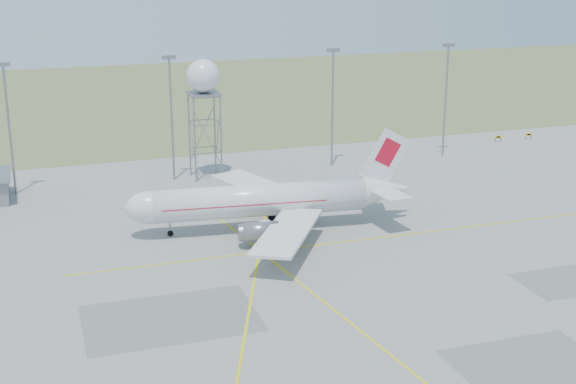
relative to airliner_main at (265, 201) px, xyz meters
name	(u,v)px	position (x,y,z in m)	size (l,w,h in m)	color
ground	(407,356)	(2.70, -38.05, -4.10)	(400.00, 400.00, 0.00)	gray
grass_strip	(159,98)	(2.70, 101.95, -4.08)	(400.00, 120.00, 0.03)	#516034
mast_a	(8,118)	(-32.30, 27.95, 7.97)	(2.20, 0.50, 20.50)	gray
mast_b	(171,108)	(-7.30, 27.95, 7.97)	(2.20, 0.50, 20.50)	gray
mast_c	(333,98)	(20.70, 27.95, 7.97)	(2.20, 0.50, 20.50)	gray
mast_d	(446,90)	(42.70, 27.95, 7.97)	(2.20, 0.50, 20.50)	gray
taxi_sign_near	(498,137)	(58.30, 33.94, -3.21)	(1.60, 0.17, 1.20)	black
taxi_sign_far	(529,135)	(65.30, 33.94, -3.21)	(1.60, 0.17, 1.20)	black
airliner_main	(265,201)	(0.00, 0.00, 0.00)	(39.28, 38.01, 13.37)	silver
radar_tower	(204,112)	(-1.95, 27.56, 6.96)	(5.45, 5.45, 19.71)	gray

